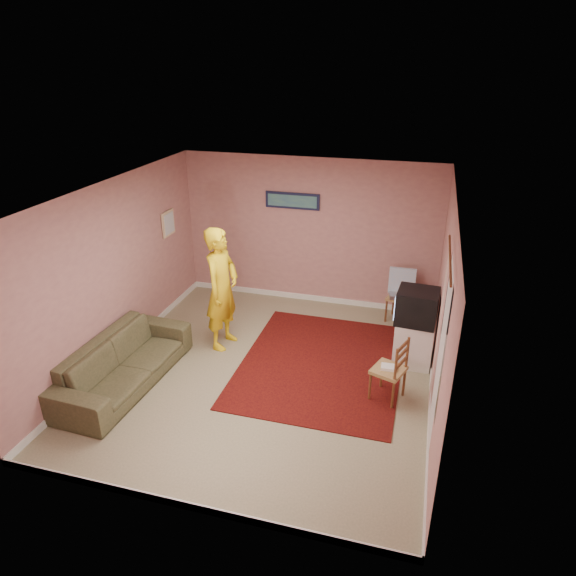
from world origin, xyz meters
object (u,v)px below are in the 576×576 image
(sofa, at_px, (124,362))
(crt_tv, at_px, (417,306))
(chair_a, at_px, (401,292))
(tv_cabinet, at_px, (413,342))
(chair_b, at_px, (389,363))
(person, at_px, (222,289))

(sofa, bearing_deg, crt_tv, -64.31)
(crt_tv, height_order, chair_a, crt_tv)
(crt_tv, xyz_separation_m, sofa, (-3.74, -1.57, -0.60))
(tv_cabinet, relative_size, crt_tv, 1.13)
(chair_b, bearing_deg, sofa, -59.97)
(tv_cabinet, bearing_deg, chair_a, 102.48)
(tv_cabinet, relative_size, person, 0.36)
(sofa, bearing_deg, chair_b, -76.98)
(sofa, distance_m, person, 1.74)
(tv_cabinet, height_order, chair_b, chair_b)
(tv_cabinet, distance_m, sofa, 4.06)
(crt_tv, bearing_deg, chair_a, 106.30)
(chair_a, bearing_deg, chair_b, -72.72)
(tv_cabinet, xyz_separation_m, chair_b, (-0.27, -0.95, 0.20))
(tv_cabinet, bearing_deg, chair_b, -105.67)
(tv_cabinet, distance_m, crt_tv, 0.58)
(crt_tv, distance_m, person, 2.84)
(chair_b, height_order, person, person)
(crt_tv, height_order, chair_b, crt_tv)
(chair_b, bearing_deg, person, -85.73)
(tv_cabinet, xyz_separation_m, person, (-2.83, -0.23, 0.61))
(chair_a, relative_size, person, 0.26)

